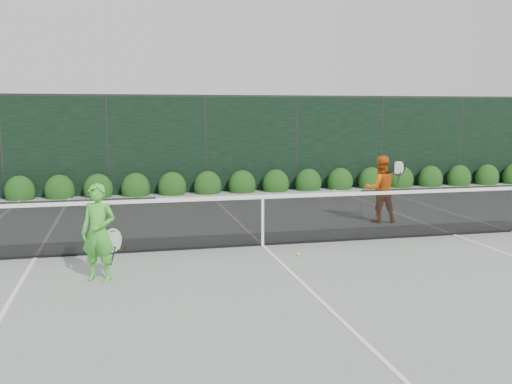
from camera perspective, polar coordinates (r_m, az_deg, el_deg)
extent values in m
plane|color=gray|center=(10.97, 0.66, -5.38)|extent=(80.00, 80.00, 0.00)
cube|color=black|center=(10.68, -21.81, -3.56)|extent=(4.40, 0.01, 1.02)
cube|color=black|center=(10.87, 0.67, -2.92)|extent=(4.00, 0.01, 0.96)
cube|color=black|center=(12.54, 19.65, -1.79)|extent=(4.40, 0.01, 1.02)
cube|color=white|center=(10.79, 0.67, -0.50)|extent=(12.80, 0.03, 0.07)
cube|color=black|center=(10.97, 0.66, -5.28)|extent=(12.80, 0.02, 0.04)
cube|color=white|center=(10.87, 0.67, -3.04)|extent=(0.05, 0.03, 0.91)
imported|color=green|center=(8.95, -15.48, -3.92)|extent=(0.64, 0.54, 1.48)
torus|color=silver|center=(9.08, -14.15, -4.73)|extent=(0.28, 0.16, 0.30)
cylinder|color=black|center=(9.13, -14.10, -6.20)|extent=(0.10, 0.03, 0.30)
imported|color=#D15B11|center=(13.46, 12.32, 0.29)|extent=(0.82, 0.68, 1.54)
torus|color=black|center=(13.38, 14.11, 2.39)|extent=(0.30, 0.05, 0.30)
cylinder|color=black|center=(13.40, 14.08, 1.37)|extent=(0.10, 0.03, 0.30)
cube|color=white|center=(13.36, 24.20, -3.63)|extent=(0.06, 23.77, 0.01)
cube|color=white|center=(10.78, -21.22, -6.16)|extent=(0.06, 23.77, 0.01)
cube|color=white|center=(12.58, 19.22, -4.06)|extent=(0.06, 23.77, 0.01)
cube|color=white|center=(22.53, -6.61, 1.56)|extent=(11.03, 0.06, 0.01)
cube|color=white|center=(17.14, -4.47, -0.47)|extent=(8.23, 0.06, 0.01)
cube|color=white|center=(10.97, 0.66, -5.35)|extent=(0.06, 12.80, 0.01)
cube|color=black|center=(18.07, -5.06, 4.72)|extent=(32.00, 0.06, 3.00)
cube|color=#262826|center=(18.04, -5.12, 9.58)|extent=(32.00, 0.06, 0.06)
cylinder|color=#262826|center=(18.21, -24.14, 4.07)|extent=(0.08, 0.08, 3.00)
cylinder|color=#262826|center=(17.89, -14.64, 4.46)|extent=(0.08, 0.08, 3.00)
cylinder|color=#262826|center=(18.07, -5.06, 4.72)|extent=(0.08, 0.08, 3.00)
cylinder|color=#262826|center=(18.73, 4.09, 4.86)|extent=(0.08, 0.08, 3.00)
cylinder|color=#262826|center=(19.83, 12.43, 4.87)|extent=(0.08, 0.08, 3.00)
cylinder|color=#262826|center=(21.30, 19.75, 4.79)|extent=(0.08, 0.08, 3.00)
ellipsoid|color=#10380F|center=(17.90, -22.54, 0.03)|extent=(0.86, 0.65, 0.94)
ellipsoid|color=#10380F|center=(17.75, -19.04, 0.15)|extent=(0.86, 0.65, 0.94)
ellipsoid|color=#10380F|center=(17.67, -15.49, 0.26)|extent=(0.86, 0.65, 0.94)
ellipsoid|color=#10380F|center=(17.66, -11.93, 0.38)|extent=(0.86, 0.65, 0.94)
ellipsoid|color=#10380F|center=(17.72, -8.37, 0.49)|extent=(0.86, 0.65, 0.94)
ellipsoid|color=#10380F|center=(17.84, -4.85, 0.60)|extent=(0.86, 0.65, 0.94)
ellipsoid|color=#10380F|center=(18.04, -1.39, 0.71)|extent=(0.86, 0.65, 0.94)
ellipsoid|color=#10380F|center=(18.29, 1.98, 0.81)|extent=(0.86, 0.65, 0.94)
ellipsoid|color=#10380F|center=(18.61, 5.25, 0.91)|extent=(0.86, 0.65, 0.94)
ellipsoid|color=#10380F|center=(18.98, 8.41, 1.00)|extent=(0.86, 0.65, 0.94)
ellipsoid|color=#10380F|center=(19.41, 11.43, 1.08)|extent=(0.86, 0.65, 0.94)
ellipsoid|color=#10380F|center=(19.89, 14.31, 1.16)|extent=(0.86, 0.65, 0.94)
ellipsoid|color=#10380F|center=(20.42, 17.05, 1.23)|extent=(0.86, 0.65, 0.94)
ellipsoid|color=#10380F|center=(21.00, 19.65, 1.29)|extent=(0.86, 0.65, 0.94)
ellipsoid|color=#10380F|center=(21.61, 22.10, 1.35)|extent=(0.86, 0.65, 0.94)
sphere|color=#D1E132|center=(10.21, 4.24, -6.23)|extent=(0.07, 0.07, 0.07)
sphere|color=#D1E132|center=(10.97, -13.01, -5.42)|extent=(0.07, 0.07, 0.07)
sphere|color=#D1E132|center=(11.30, -15.11, -5.10)|extent=(0.07, 0.07, 0.07)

